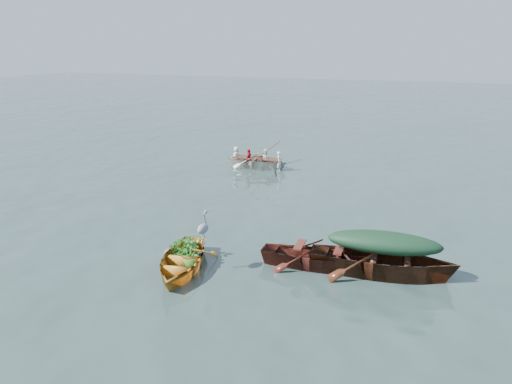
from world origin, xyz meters
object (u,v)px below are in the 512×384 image
heron (203,235)px  green_tarp_boat (382,275)px  open_wooden_boat (319,268)px  yellow_dinghy (182,270)px  rowed_boat (257,168)px

heron → green_tarp_boat: bearing=3.2°
open_wooden_boat → heron: size_ratio=4.39×
yellow_dinghy → green_tarp_boat: (4.59, 1.64, 0.00)m
rowed_boat → heron: size_ratio=4.25×
green_tarp_boat → rowed_boat: (-7.02, 8.94, 0.00)m
open_wooden_boat → heron: heron is taller
heron → yellow_dinghy: bearing=-174.8°
open_wooden_boat → rowed_boat: open_wooden_boat is taller
yellow_dinghy → open_wooden_boat: size_ratio=0.85×
green_tarp_boat → rowed_boat: size_ratio=1.25×
open_wooden_boat → rowed_boat: size_ratio=1.03×
open_wooden_boat → rowed_boat: (-5.50, 9.12, 0.00)m
yellow_dinghy → heron: heron is taller
rowed_boat → heron: 10.82m
heron → open_wooden_boat: bearing=10.1°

